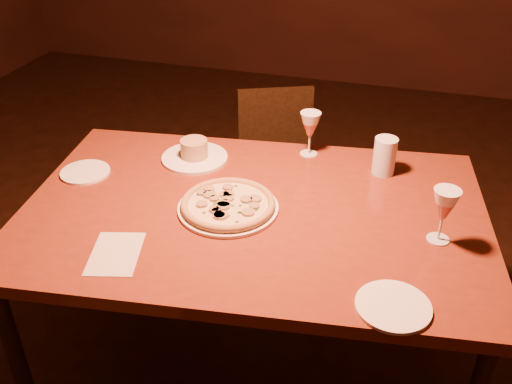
# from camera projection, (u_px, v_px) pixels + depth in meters

# --- Properties ---
(dining_table) EXTENTS (1.61, 1.15, 0.80)m
(dining_table) POSITION_uv_depth(u_px,v_px,m) (253.00, 226.00, 1.89)
(dining_table) COLOR maroon
(dining_table) RESTS_ON floor
(chair_far) EXTENTS (0.50, 0.50, 0.78)m
(chair_far) POSITION_uv_depth(u_px,v_px,m) (278.00, 161.00, 2.87)
(chair_far) COLOR black
(chair_far) RESTS_ON floor
(pizza_plate) EXTENTS (0.33, 0.33, 0.04)m
(pizza_plate) POSITION_uv_depth(u_px,v_px,m) (228.00, 205.00, 1.83)
(pizza_plate) COLOR white
(pizza_plate) RESTS_ON dining_table
(ramekin_saucer) EXTENTS (0.25, 0.25, 0.08)m
(ramekin_saucer) POSITION_uv_depth(u_px,v_px,m) (194.00, 153.00, 2.12)
(ramekin_saucer) COLOR white
(ramekin_saucer) RESTS_ON dining_table
(wine_glass_far) EXTENTS (0.08, 0.08, 0.17)m
(wine_glass_far) POSITION_uv_depth(u_px,v_px,m) (310.00, 134.00, 2.12)
(wine_glass_far) COLOR #C36051
(wine_glass_far) RESTS_ON dining_table
(wine_glass_right) EXTENTS (0.08, 0.08, 0.17)m
(wine_glass_right) POSITION_uv_depth(u_px,v_px,m) (443.00, 216.00, 1.66)
(wine_glass_right) COLOR #C36051
(wine_glass_right) RESTS_ON dining_table
(water_tumbler) EXTENTS (0.08, 0.08, 0.14)m
(water_tumbler) POSITION_uv_depth(u_px,v_px,m) (385.00, 156.00, 2.01)
(water_tumbler) COLOR silver
(water_tumbler) RESTS_ON dining_table
(side_plate_left) EXTENTS (0.18, 0.18, 0.01)m
(side_plate_left) POSITION_uv_depth(u_px,v_px,m) (85.00, 172.00, 2.04)
(side_plate_left) COLOR white
(side_plate_left) RESTS_ON dining_table
(side_plate_near) EXTENTS (0.20, 0.20, 0.01)m
(side_plate_near) POSITION_uv_depth(u_px,v_px,m) (393.00, 306.00, 1.46)
(side_plate_near) COLOR white
(side_plate_near) RESTS_ON dining_table
(menu_card) EXTENTS (0.19, 0.23, 0.00)m
(menu_card) POSITION_uv_depth(u_px,v_px,m) (115.00, 253.00, 1.65)
(menu_card) COLOR beige
(menu_card) RESTS_ON dining_table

